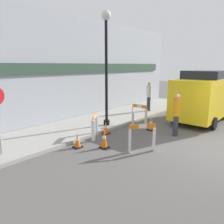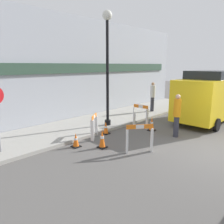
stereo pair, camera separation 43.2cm
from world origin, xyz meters
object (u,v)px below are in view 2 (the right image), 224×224
object	(u,v)px
person_worker	(177,114)
person_pedestrian	(153,96)
work_van	(209,95)
streetlamp_post	(107,54)

from	to	relation	value
person_worker	person_pedestrian	distance (m)	4.63
work_van	person_pedestrian	bearing A→B (deg)	94.97
streetlamp_post	person_pedestrian	size ratio (longest dim) A/B	2.88
person_pedestrian	work_van	size ratio (longest dim) A/B	0.37
streetlamp_post	person_worker	distance (m)	4.06
person_pedestrian	work_van	bearing A→B (deg)	74.48
person_pedestrian	work_van	xyz separation A→B (m)	(0.29, -3.29, 0.34)
work_van	person_worker	bearing A→B (deg)	-179.79
person_worker	work_van	distance (m)	3.55
streetlamp_post	work_van	bearing A→B (deg)	-34.24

